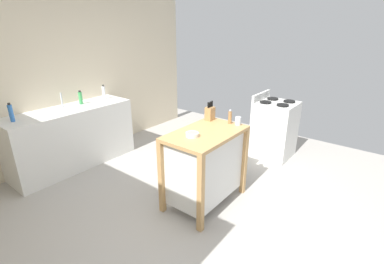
# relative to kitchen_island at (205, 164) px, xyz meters

# --- Properties ---
(ground_plane) EXTENTS (5.98, 5.98, 0.00)m
(ground_plane) POSITION_rel_kitchen_island_xyz_m (-0.08, 0.02, -0.51)
(ground_plane) COLOR #ADA8A0
(ground_plane) RESTS_ON ground
(wall_back) EXTENTS (4.82, 0.10, 2.60)m
(wall_back) POSITION_rel_kitchen_island_xyz_m (-0.08, 2.51, 0.79)
(wall_back) COLOR beige
(wall_back) RESTS_ON ground
(kitchen_island) EXTENTS (0.99, 0.61, 0.92)m
(kitchen_island) POSITION_rel_kitchen_island_xyz_m (0.00, 0.00, 0.00)
(kitchen_island) COLOR tan
(kitchen_island) RESTS_ON ground
(knife_block) EXTENTS (0.11, 0.09, 0.24)m
(knife_block) POSITION_rel_kitchen_island_xyz_m (0.37, 0.20, 0.50)
(knife_block) COLOR #AD7F4C
(knife_block) RESTS_ON kitchen_island
(bowl_stoneware_deep) EXTENTS (0.14, 0.14, 0.05)m
(bowl_stoneware_deep) POSITION_rel_kitchen_island_xyz_m (-0.21, 0.03, 0.43)
(bowl_stoneware_deep) COLOR silver
(bowl_stoneware_deep) RESTS_ON kitchen_island
(drinking_cup) EXTENTS (0.07, 0.07, 0.10)m
(drinking_cup) POSITION_rel_kitchen_island_xyz_m (0.43, -0.17, 0.46)
(drinking_cup) COLOR silver
(drinking_cup) RESTS_ON kitchen_island
(pepper_grinder) EXTENTS (0.04, 0.04, 0.18)m
(pepper_grinder) POSITION_rel_kitchen_island_xyz_m (0.42, -0.06, 0.49)
(pepper_grinder) COLOR #9E7042
(pepper_grinder) RESTS_ON kitchen_island
(trash_bin) EXTENTS (0.36, 0.28, 0.63)m
(trash_bin) POSITION_rel_kitchen_island_xyz_m (0.73, 0.07, -0.20)
(trash_bin) COLOR gray
(trash_bin) RESTS_ON ground
(sink_counter) EXTENTS (1.83, 0.60, 0.91)m
(sink_counter) POSITION_rel_kitchen_island_xyz_m (-0.45, 2.16, -0.06)
(sink_counter) COLOR silver
(sink_counter) RESTS_ON ground
(sink_faucet) EXTENTS (0.02, 0.02, 0.22)m
(sink_faucet) POSITION_rel_kitchen_island_xyz_m (-0.45, 2.30, 0.50)
(sink_faucet) COLOR #B7BCC1
(sink_faucet) RESTS_ON sink_counter
(bottle_hand_soap) EXTENTS (0.05, 0.05, 0.24)m
(bottle_hand_soap) POSITION_rel_kitchen_island_xyz_m (-1.18, 2.16, 0.51)
(bottle_hand_soap) COLOR blue
(bottle_hand_soap) RESTS_ON sink_counter
(bottle_dish_soap) EXTENTS (0.06, 0.06, 0.21)m
(bottle_dish_soap) POSITION_rel_kitchen_island_xyz_m (-0.18, 2.24, 0.49)
(bottle_dish_soap) COLOR green
(bottle_dish_soap) RESTS_ON sink_counter
(bottle_spray_cleaner) EXTENTS (0.05, 0.05, 0.24)m
(bottle_spray_cleaner) POSITION_rel_kitchen_island_xyz_m (0.23, 2.22, 0.50)
(bottle_spray_cleaner) COLOR white
(bottle_spray_cleaner) RESTS_ON sink_counter
(stove) EXTENTS (0.60, 0.60, 1.03)m
(stove) POSITION_rel_kitchen_island_xyz_m (1.78, -0.12, -0.05)
(stove) COLOR silver
(stove) RESTS_ON ground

